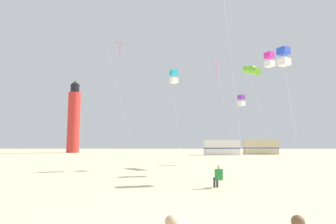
{
  "coord_description": "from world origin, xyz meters",
  "views": [
    {
      "loc": [
        -0.59,
        -6.5,
        2.24
      ],
      "look_at": [
        -0.87,
        13.79,
        4.53
      ],
      "focal_mm": 29.43,
      "sensor_mm": 36.0,
      "label": 1
    }
  ],
  "objects_px": {
    "kite_box_magenta": "(270,60)",
    "kite_box_violet": "(242,100)",
    "lighthouse_distant": "(74,119)",
    "kite_flyer_standing": "(218,176)",
    "rv_van_white": "(222,147)",
    "rv_van_tan": "(261,147)",
    "kite_diamond_rainbow": "(217,67)",
    "kite_box_blue": "(284,57)",
    "kite_box_cyan": "(174,77)",
    "kite_tube_lime": "(252,70)",
    "kite_diamond_scarlet": "(120,49)"
  },
  "relations": [
    {
      "from": "kite_box_magenta",
      "to": "kite_box_violet",
      "type": "relative_size",
      "value": 1.27
    },
    {
      "from": "kite_box_violet",
      "to": "lighthouse_distant",
      "type": "height_order",
      "value": "lighthouse_distant"
    },
    {
      "from": "kite_flyer_standing",
      "to": "lighthouse_distant",
      "type": "height_order",
      "value": "lighthouse_distant"
    },
    {
      "from": "rv_van_white",
      "to": "rv_van_tan",
      "type": "distance_m",
      "value": 8.67
    },
    {
      "from": "kite_diamond_rainbow",
      "to": "kite_box_blue",
      "type": "xyz_separation_m",
      "value": [
        2.76,
        -8.4,
        -1.72
      ]
    },
    {
      "from": "kite_box_violet",
      "to": "rv_van_tan",
      "type": "distance_m",
      "value": 27.68
    },
    {
      "from": "rv_van_white",
      "to": "kite_box_violet",
      "type": "bearing_deg",
      "value": -97.77
    },
    {
      "from": "kite_box_cyan",
      "to": "lighthouse_distant",
      "type": "distance_m",
      "value": 45.58
    },
    {
      "from": "kite_diamond_rainbow",
      "to": "kite_box_blue",
      "type": "height_order",
      "value": "kite_diamond_rainbow"
    },
    {
      "from": "kite_box_blue",
      "to": "lighthouse_distant",
      "type": "bearing_deg",
      "value": 122.57
    },
    {
      "from": "kite_flyer_standing",
      "to": "kite_diamond_rainbow",
      "type": "distance_m",
      "value": 14.25
    },
    {
      "from": "kite_flyer_standing",
      "to": "kite_tube_lime",
      "type": "xyz_separation_m",
      "value": [
        5.6,
        12.63,
        8.81
      ]
    },
    {
      "from": "kite_flyer_standing",
      "to": "kite_tube_lime",
      "type": "height_order",
      "value": "kite_tube_lime"
    },
    {
      "from": "kite_box_magenta",
      "to": "kite_box_cyan",
      "type": "xyz_separation_m",
      "value": [
        -7.57,
        2.72,
        -0.69
      ]
    },
    {
      "from": "kite_diamond_scarlet",
      "to": "rv_van_white",
      "type": "bearing_deg",
      "value": 59.71
    },
    {
      "from": "kite_box_violet",
      "to": "rv_van_tan",
      "type": "height_order",
      "value": "kite_box_violet"
    },
    {
      "from": "kite_diamond_rainbow",
      "to": "kite_box_blue",
      "type": "relative_size",
      "value": 1.21
    },
    {
      "from": "kite_box_magenta",
      "to": "rv_van_white",
      "type": "xyz_separation_m",
      "value": [
        1.58,
        30.73,
        -7.4
      ]
    },
    {
      "from": "kite_tube_lime",
      "to": "rv_van_tan",
      "type": "relative_size",
      "value": 1.55
    },
    {
      "from": "kite_flyer_standing",
      "to": "kite_box_magenta",
      "type": "relative_size",
      "value": 0.12
    },
    {
      "from": "kite_diamond_rainbow",
      "to": "rv_van_white",
      "type": "relative_size",
      "value": 1.51
    },
    {
      "from": "rv_van_white",
      "to": "lighthouse_distant",
      "type": "bearing_deg",
      "value": 157.2
    },
    {
      "from": "kite_tube_lime",
      "to": "kite_box_violet",
      "type": "distance_m",
      "value": 3.91
    },
    {
      "from": "kite_flyer_standing",
      "to": "kite_diamond_rainbow",
      "type": "relative_size",
      "value": 0.12
    },
    {
      "from": "lighthouse_distant",
      "to": "rv_van_white",
      "type": "relative_size",
      "value": 2.56
    },
    {
      "from": "kite_flyer_standing",
      "to": "kite_diamond_scarlet",
      "type": "height_order",
      "value": "kite_diamond_scarlet"
    },
    {
      "from": "kite_box_blue",
      "to": "kite_box_violet",
      "type": "bearing_deg",
      "value": 87.45
    },
    {
      "from": "lighthouse_distant",
      "to": "rv_van_tan",
      "type": "bearing_deg",
      "value": -11.95
    },
    {
      "from": "lighthouse_distant",
      "to": "kite_tube_lime",
      "type": "bearing_deg",
      "value": -50.11
    },
    {
      "from": "kite_tube_lime",
      "to": "lighthouse_distant",
      "type": "distance_m",
      "value": 47.85
    },
    {
      "from": "kite_box_cyan",
      "to": "kite_diamond_scarlet",
      "type": "relative_size",
      "value": 0.69
    },
    {
      "from": "kite_box_blue",
      "to": "rv_van_white",
      "type": "relative_size",
      "value": 1.25
    },
    {
      "from": "kite_diamond_rainbow",
      "to": "rv_van_white",
      "type": "height_order",
      "value": "kite_diamond_rainbow"
    },
    {
      "from": "kite_flyer_standing",
      "to": "kite_box_blue",
      "type": "height_order",
      "value": "kite_box_blue"
    },
    {
      "from": "kite_box_violet",
      "to": "rv_van_white",
      "type": "height_order",
      "value": "kite_box_violet"
    },
    {
      "from": "kite_box_violet",
      "to": "kite_diamond_scarlet",
      "type": "relative_size",
      "value": 0.59
    },
    {
      "from": "kite_diamond_rainbow",
      "to": "rv_van_white",
      "type": "bearing_deg",
      "value": 79.25
    },
    {
      "from": "kite_diamond_scarlet",
      "to": "lighthouse_distant",
      "type": "distance_m",
      "value": 40.54
    },
    {
      "from": "kite_diamond_rainbow",
      "to": "lighthouse_distant",
      "type": "bearing_deg",
      "value": 125.26
    },
    {
      "from": "kite_diamond_scarlet",
      "to": "rv_van_white",
      "type": "xyz_separation_m",
      "value": [
        14.59,
        24.98,
        -10.39
      ]
    },
    {
      "from": "kite_box_violet",
      "to": "kite_diamond_rainbow",
      "type": "relative_size",
      "value": 0.75
    },
    {
      "from": "kite_tube_lime",
      "to": "kite_box_violet",
      "type": "xyz_separation_m",
      "value": [
        -0.33,
        2.91,
        -2.59
      ]
    },
    {
      "from": "kite_box_blue",
      "to": "lighthouse_distant",
      "type": "relative_size",
      "value": 0.49
    },
    {
      "from": "kite_box_violet",
      "to": "lighthouse_distant",
      "type": "distance_m",
      "value": 45.42
    },
    {
      "from": "kite_box_blue",
      "to": "kite_diamond_scarlet",
      "type": "bearing_deg",
      "value": 140.14
    },
    {
      "from": "kite_tube_lime",
      "to": "kite_box_violet",
      "type": "bearing_deg",
      "value": 96.55
    },
    {
      "from": "kite_tube_lime",
      "to": "kite_diamond_rainbow",
      "type": "xyz_separation_m",
      "value": [
        -3.67,
        -1.5,
        -0.11
      ]
    },
    {
      "from": "kite_flyer_standing",
      "to": "kite_box_cyan",
      "type": "relative_size",
      "value": 0.13
    },
    {
      "from": "kite_box_cyan",
      "to": "rv_van_tan",
      "type": "bearing_deg",
      "value": 60.67
    },
    {
      "from": "kite_box_magenta",
      "to": "lighthouse_distant",
      "type": "height_order",
      "value": "lighthouse_distant"
    }
  ]
}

